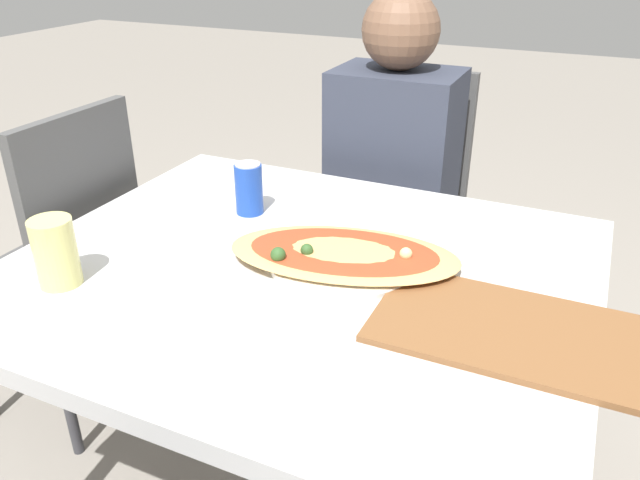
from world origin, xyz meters
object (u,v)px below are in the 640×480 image
at_px(person_seated, 392,161).
at_px(soda_can, 249,189).
at_px(chair_far_seated, 401,203).
at_px(chair_side_left, 65,258).
at_px(drink_glass, 56,252).
at_px(dining_table, 300,292).
at_px(pizza_main, 343,255).

relative_size(person_seated, soda_can, 9.57).
bearing_deg(chair_far_seated, chair_side_left, 46.02).
distance_m(chair_far_seated, drink_glass, 1.18).
xyz_separation_m(person_seated, drink_glass, (-0.35, -0.97, 0.08)).
bearing_deg(dining_table, soda_can, 140.71).
height_order(chair_far_seated, drink_glass, chair_far_seated).
relative_size(chair_far_seated, person_seated, 0.79).
bearing_deg(chair_side_left, pizza_main, -92.63).
relative_size(chair_side_left, person_seated, 0.79).
bearing_deg(person_seated, chair_far_seated, -90.00).
relative_size(chair_far_seated, drink_glass, 6.94).
xyz_separation_m(chair_far_seated, soda_can, (-0.19, -0.65, 0.26)).
height_order(pizza_main, soda_can, soda_can).
bearing_deg(soda_can, person_seated, 70.57).
bearing_deg(drink_glass, dining_table, 33.48).
relative_size(chair_far_seated, pizza_main, 1.82).
bearing_deg(chair_side_left, drink_glass, -132.02).
height_order(dining_table, drink_glass, drink_glass).
xyz_separation_m(person_seated, pizza_main, (0.12, -0.67, 0.03)).
height_order(person_seated, soda_can, person_seated).
height_order(dining_table, person_seated, person_seated).
relative_size(dining_table, chair_side_left, 1.23).
distance_m(dining_table, drink_glass, 0.49).
bearing_deg(soda_can, dining_table, -39.29).
relative_size(chair_far_seated, soda_can, 7.55).
height_order(dining_table, soda_can, soda_can).
xyz_separation_m(dining_table, pizza_main, (0.08, 0.04, 0.09)).
bearing_deg(chair_far_seated, pizza_main, 98.60).
bearing_deg(chair_far_seated, dining_table, 92.79).
xyz_separation_m(dining_table, chair_side_left, (-0.77, 0.08, -0.13)).
bearing_deg(pizza_main, chair_far_seated, 98.60).
height_order(chair_side_left, soda_can, chair_side_left).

